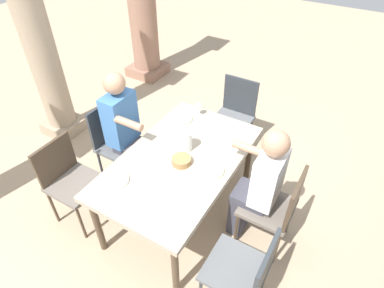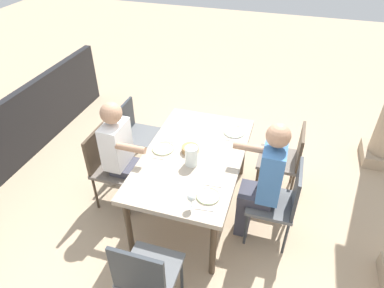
{
  "view_description": "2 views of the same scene",
  "coord_description": "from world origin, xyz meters",
  "px_view_note": "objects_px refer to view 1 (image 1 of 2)",
  "views": [
    {
      "loc": [
        -1.77,
        -1.17,
        2.7
      ],
      "look_at": [
        0.12,
        -0.05,
        0.86
      ],
      "focal_mm": 30.02,
      "sensor_mm": 36.0,
      "label": 1
    },
    {
      "loc": [
        2.56,
        0.78,
        2.87
      ],
      "look_at": [
        -0.1,
        -0.04,
        0.81
      ],
      "focal_mm": 31.97,
      "sensor_mm": 36.0,
      "label": 2
    }
  ],
  "objects_px": {
    "chair_west_north": "(69,177)",
    "bread_basket": "(181,161)",
    "stone_column_centre": "(31,19)",
    "plate_0": "(116,180)",
    "plate_1": "(212,170)",
    "water_pitcher": "(185,142)",
    "chair_mid_north": "(115,139)",
    "chair_head_east": "(235,112)",
    "diner_man_white": "(126,130)",
    "chair_west_south": "(246,270)",
    "diner_woman_green": "(259,184)",
    "dining_table": "(180,164)",
    "chair_mid_south": "(277,206)",
    "wine_glass_2": "(199,106)",
    "plate_2": "(183,119)"
  },
  "relations": [
    {
      "from": "chair_mid_north",
      "to": "chair_mid_south",
      "type": "bearing_deg",
      "value": -90.0
    },
    {
      "from": "chair_head_east",
      "to": "diner_woman_green",
      "type": "bearing_deg",
      "value": -147.03
    },
    {
      "from": "plate_0",
      "to": "stone_column_centre",
      "type": "bearing_deg",
      "value": 63.92
    },
    {
      "from": "stone_column_centre",
      "to": "plate_0",
      "type": "relative_size",
      "value": 13.76
    },
    {
      "from": "dining_table",
      "to": "plate_0",
      "type": "relative_size",
      "value": 7.24
    },
    {
      "from": "stone_column_centre",
      "to": "plate_2",
      "type": "distance_m",
      "value": 1.98
    },
    {
      "from": "chair_west_north",
      "to": "diner_woman_green",
      "type": "distance_m",
      "value": 1.76
    },
    {
      "from": "chair_mid_south",
      "to": "diner_woman_green",
      "type": "relative_size",
      "value": 0.7
    },
    {
      "from": "chair_mid_south",
      "to": "wine_glass_2",
      "type": "relative_size",
      "value": 5.86
    },
    {
      "from": "chair_mid_north",
      "to": "plate_0",
      "type": "distance_m",
      "value": 0.9
    },
    {
      "from": "plate_2",
      "to": "diner_woman_green",
      "type": "bearing_deg",
      "value": -111.28
    },
    {
      "from": "plate_1",
      "to": "water_pitcher",
      "type": "height_order",
      "value": "water_pitcher"
    },
    {
      "from": "chair_west_south",
      "to": "chair_mid_south",
      "type": "bearing_deg",
      "value": -0.28
    },
    {
      "from": "diner_man_white",
      "to": "chair_west_north",
      "type": "bearing_deg",
      "value": 164.62
    },
    {
      "from": "chair_west_north",
      "to": "bread_basket",
      "type": "bearing_deg",
      "value": -62.09
    },
    {
      "from": "bread_basket",
      "to": "chair_mid_north",
      "type": "bearing_deg",
      "value": 80.04
    },
    {
      "from": "chair_west_north",
      "to": "chair_mid_south",
      "type": "relative_size",
      "value": 0.99
    },
    {
      "from": "chair_west_north",
      "to": "plate_2",
      "type": "relative_size",
      "value": 4.36
    },
    {
      "from": "chair_mid_north",
      "to": "chair_head_east",
      "type": "xyz_separation_m",
      "value": [
        1.11,
        -0.91,
        0.01
      ]
    },
    {
      "from": "chair_head_east",
      "to": "wine_glass_2",
      "type": "relative_size",
      "value": 6.04
    },
    {
      "from": "chair_head_east",
      "to": "diner_woman_green",
      "type": "xyz_separation_m",
      "value": [
        -1.1,
        -0.72,
        0.16
      ]
    },
    {
      "from": "plate_0",
      "to": "chair_mid_south",
      "type": "bearing_deg",
      "value": -62.71
    },
    {
      "from": "chair_head_east",
      "to": "diner_man_white",
      "type": "relative_size",
      "value": 0.69
    },
    {
      "from": "diner_woman_green",
      "to": "chair_mid_south",
      "type": "bearing_deg",
      "value": -90.91
    },
    {
      "from": "chair_mid_south",
      "to": "bread_basket",
      "type": "xyz_separation_m",
      "value": [
        -0.17,
        0.86,
        0.26
      ]
    },
    {
      "from": "chair_west_south",
      "to": "chair_head_east",
      "type": "height_order",
      "value": "chair_head_east"
    },
    {
      "from": "diner_woman_green",
      "to": "bread_basket",
      "type": "xyz_separation_m",
      "value": [
        -0.17,
        0.67,
        0.09
      ]
    },
    {
      "from": "dining_table",
      "to": "chair_mid_north",
      "type": "height_order",
      "value": "chair_mid_north"
    },
    {
      "from": "chair_west_north",
      "to": "chair_mid_south",
      "type": "xyz_separation_m",
      "value": [
        0.67,
        -1.81,
        -0.0
      ]
    },
    {
      "from": "chair_mid_north",
      "to": "wine_glass_2",
      "type": "height_order",
      "value": "chair_mid_north"
    },
    {
      "from": "chair_head_east",
      "to": "water_pitcher",
      "type": "distance_m",
      "value": 1.14
    },
    {
      "from": "stone_column_centre",
      "to": "dining_table",
      "type": "bearing_deg",
      "value": -100.17
    },
    {
      "from": "dining_table",
      "to": "chair_west_south",
      "type": "xyz_separation_m",
      "value": [
        -0.54,
        -0.9,
        -0.18
      ]
    },
    {
      "from": "wine_glass_2",
      "to": "chair_west_north",
      "type": "bearing_deg",
      "value": 149.87
    },
    {
      "from": "diner_man_white",
      "to": "bread_basket",
      "type": "height_order",
      "value": "diner_man_white"
    },
    {
      "from": "plate_0",
      "to": "wine_glass_2",
      "type": "height_order",
      "value": "wine_glass_2"
    },
    {
      "from": "plate_0",
      "to": "bread_basket",
      "type": "xyz_separation_m",
      "value": [
        0.46,
        -0.36,
        0.02
      ]
    },
    {
      "from": "chair_west_south",
      "to": "chair_mid_north",
      "type": "relative_size",
      "value": 0.94
    },
    {
      "from": "dining_table",
      "to": "chair_mid_south",
      "type": "relative_size",
      "value": 1.81
    },
    {
      "from": "chair_mid_south",
      "to": "plate_0",
      "type": "bearing_deg",
      "value": 117.29
    },
    {
      "from": "chair_head_east",
      "to": "plate_1",
      "type": "distance_m",
      "value": 1.29
    },
    {
      "from": "diner_woman_green",
      "to": "water_pitcher",
      "type": "bearing_deg",
      "value": 89.24
    },
    {
      "from": "chair_west_south",
      "to": "diner_woman_green",
      "type": "xyz_separation_m",
      "value": [
        0.67,
        0.19,
        0.19
      ]
    },
    {
      "from": "chair_west_north",
      "to": "diner_woman_green",
      "type": "xyz_separation_m",
      "value": [
        0.67,
        -1.62,
        0.17
      ]
    },
    {
      "from": "chair_west_south",
      "to": "diner_man_white",
      "type": "height_order",
      "value": "diner_man_white"
    },
    {
      "from": "stone_column_centre",
      "to": "diner_woman_green",
      "type": "bearing_deg",
      "value": -95.06
    },
    {
      "from": "stone_column_centre",
      "to": "diner_man_white",
      "type": "bearing_deg",
      "value": -100.41
    },
    {
      "from": "dining_table",
      "to": "stone_column_centre",
      "type": "height_order",
      "value": "stone_column_centre"
    },
    {
      "from": "plate_2",
      "to": "plate_0",
      "type": "bearing_deg",
      "value": 178.81
    },
    {
      "from": "chair_mid_north",
      "to": "chair_head_east",
      "type": "relative_size",
      "value": 0.99
    }
  ]
}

